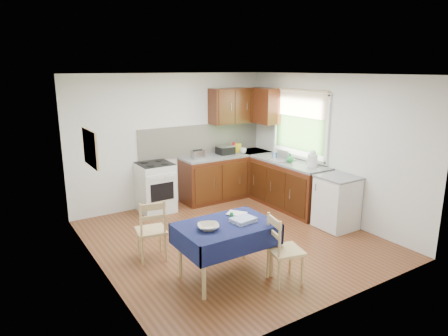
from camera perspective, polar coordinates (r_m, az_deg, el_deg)
floor at (r=6.33m, az=1.17°, el=-10.04°), size 4.20×4.20×0.00m
ceiling at (r=5.78m, az=1.30°, el=13.22°), size 4.00×4.20×0.02m
wall_back at (r=7.73m, az=-7.45°, el=4.01°), size 4.00×0.02×2.50m
wall_front at (r=4.40m, az=16.60°, el=-4.22°), size 4.00×0.02×2.50m
wall_left at (r=5.13m, az=-17.71°, el=-1.71°), size 0.02×4.20×2.50m
wall_right at (r=7.21m, az=14.60°, el=2.95°), size 0.02×4.20×2.50m
base_cabinets at (r=7.89m, az=4.35°, el=-1.82°), size 1.90×2.30×0.86m
worktop_back at (r=8.04m, az=0.34°, el=1.84°), size 1.90×0.60×0.04m
worktop_right at (r=7.53m, az=9.27°, el=0.81°), size 0.60×1.70×0.04m
worktop_corner at (r=8.40m, az=4.07°, el=2.34°), size 0.60×0.60×0.04m
splashback at (r=8.02m, az=-3.18°, el=4.11°), size 2.70×0.02×0.60m
upper_cabinets at (r=8.16m, az=3.19°, el=8.89°), size 1.20×0.85×0.70m
stove at (r=7.45m, az=-9.75°, el=-2.72°), size 0.60×0.61×0.92m
window at (r=7.61m, az=10.79°, el=6.78°), size 0.04×1.48×1.26m
fridge at (r=6.84m, az=15.81°, el=-4.75°), size 0.58×0.60×0.89m
corkboard at (r=5.34m, az=-18.53°, el=2.69°), size 0.04×0.62×0.47m
dining_table at (r=5.02m, az=0.29°, el=-9.11°), size 1.19×0.80×0.72m
chair_far at (r=5.58m, az=-10.32°, el=-8.49°), size 0.45×0.45×0.88m
chair_near at (r=5.00m, az=8.33°, el=-11.18°), size 0.47×0.47×0.88m
toaster at (r=7.63m, az=-3.78°, el=1.93°), size 0.24×0.15×0.18m
sandwich_press at (r=8.04m, az=0.18°, el=2.64°), size 0.32×0.27×0.18m
sauce_bottle at (r=8.05m, az=1.38°, el=2.85°), size 0.05×0.05×0.24m
yellow_packet at (r=8.24m, az=1.93°, el=2.91°), size 0.14×0.10×0.18m
dish_rack at (r=7.59m, az=8.42°, el=1.29°), size 0.43×0.33×0.20m
kettle at (r=7.15m, az=12.53°, el=1.21°), size 0.18×0.18×0.30m
cup at (r=8.14m, az=2.75°, el=2.50°), size 0.15×0.15×0.11m
soap_bottle_a at (r=7.67m, az=7.32°, el=2.34°), size 0.13×0.13×0.28m
soap_bottle_b at (r=7.67m, az=7.32°, el=2.01°), size 0.12×0.12×0.19m
soap_bottle_c at (r=7.42m, az=9.41°, el=1.43°), size 0.18×0.18×0.17m
plate_bowl at (r=4.81m, az=-2.25°, el=-8.42°), size 0.34×0.34×0.06m
book at (r=5.21m, az=1.53°, el=-6.86°), size 0.29×0.30×0.02m
spice_jar at (r=5.11m, az=1.09°, el=-6.84°), size 0.04×0.04×0.09m
tea_towel at (r=5.04m, az=2.77°, el=-7.41°), size 0.32×0.26×0.05m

